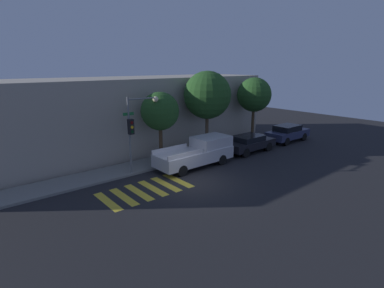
# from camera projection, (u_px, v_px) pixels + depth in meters

# --- Properties ---
(ground_plane) EXTENTS (60.00, 60.00, 0.00)m
(ground_plane) POSITION_uv_depth(u_px,v_px,m) (192.00, 183.00, 17.24)
(ground_plane) COLOR black
(sidewalk) EXTENTS (26.00, 2.26, 0.14)m
(sidewalk) POSITION_uv_depth(u_px,v_px,m) (152.00, 163.00, 20.44)
(sidewalk) COLOR slate
(sidewalk) RESTS_ON ground
(building_row) EXTENTS (26.00, 6.00, 5.65)m
(building_row) POSITION_uv_depth(u_px,v_px,m) (119.00, 115.00, 23.11)
(building_row) COLOR #A89E8E
(building_row) RESTS_ON ground
(crosswalk) EXTENTS (4.84, 2.60, 0.00)m
(crosswalk) POSITION_uv_depth(u_px,v_px,m) (146.00, 190.00, 16.23)
(crosswalk) COLOR gold
(crosswalk) RESTS_ON ground
(traffic_light_pole) EXTENTS (2.44, 0.56, 4.77)m
(traffic_light_pole) POSITION_uv_depth(u_px,v_px,m) (137.00, 122.00, 17.97)
(traffic_light_pole) COLOR slate
(traffic_light_pole) RESTS_ON ground
(pickup_truck) EXTENTS (5.49, 1.99, 1.86)m
(pickup_truck) POSITION_uv_depth(u_px,v_px,m) (199.00, 152.00, 19.99)
(pickup_truck) COLOR #BCBCC1
(pickup_truck) RESTS_ON ground
(sedan_near_corner) EXTENTS (4.38, 1.87, 1.32)m
(sedan_near_corner) POSITION_uv_depth(u_px,v_px,m) (249.00, 143.00, 23.26)
(sedan_near_corner) COLOR black
(sedan_near_corner) RESTS_ON ground
(sedan_middle) EXTENTS (4.39, 1.80, 1.47)m
(sedan_middle) POSITION_uv_depth(u_px,v_px,m) (288.00, 133.00, 26.49)
(sedan_middle) COLOR #2D3351
(sedan_middle) RESTS_ON ground
(tree_near_corner) EXTENTS (2.57, 2.57, 4.89)m
(tree_near_corner) POSITION_uv_depth(u_px,v_px,m) (160.00, 111.00, 19.91)
(tree_near_corner) COLOR #4C3823
(tree_near_corner) RESTS_ON ground
(tree_midblock) EXTENTS (3.57, 3.57, 6.19)m
(tree_midblock) POSITION_uv_depth(u_px,v_px,m) (207.00, 95.00, 22.34)
(tree_midblock) COLOR brown
(tree_midblock) RESTS_ON ground
(tree_far_end) EXTENTS (2.94, 2.94, 5.58)m
(tree_far_end) POSITION_uv_depth(u_px,v_px,m) (254.00, 95.00, 25.81)
(tree_far_end) COLOR #4C3823
(tree_far_end) RESTS_ON ground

